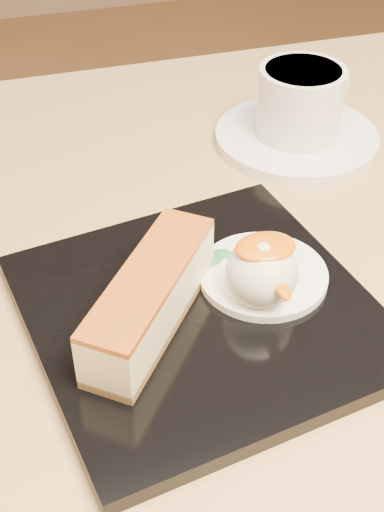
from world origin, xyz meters
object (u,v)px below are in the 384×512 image
object	(u,v)px
dessert_plate	(201,313)
coffee_cup	(302,100)
table	(173,455)
cheesecake	(150,298)
saucer	(296,137)
ice_cream_scoop	(262,273)

from	to	relation	value
dessert_plate	coffee_cup	world-z (taller)	coffee_cup
table	coffee_cup	distance (m)	0.33
cheesecake	coffee_cup	size ratio (longest dim) A/B	1.27
coffee_cup	dessert_plate	bearing A→B (deg)	-151.00
cheesecake	saucer	xyz separation A→B (m)	(0.19, 0.20, -0.03)
dessert_plate	saucer	world-z (taller)	dessert_plate
dessert_plate	cheesecake	bearing A→B (deg)	-171.87
saucer	cheesecake	bearing A→B (deg)	-133.06
dessert_plate	table	bearing A→B (deg)	163.77
table	saucer	size ratio (longest dim) A/B	5.33
dessert_plate	ice_cream_scoop	world-z (taller)	ice_cream_scoop
ice_cream_scoop	table	bearing A→B (deg)	169.72
table	ice_cream_scoop	size ratio (longest dim) A/B	16.67
dessert_plate	coffee_cup	xyz separation A→B (m)	(0.16, 0.20, 0.04)
table	ice_cream_scoop	xyz separation A→B (m)	(0.06, -0.01, 0.19)
dessert_plate	ice_cream_scoop	distance (m)	0.05
table	saucer	xyz separation A→B (m)	(0.18, 0.19, 0.16)
cheesecake	table	bearing A→B (deg)	-14.28
table	dessert_plate	size ratio (longest dim) A/B	3.64
table	coffee_cup	world-z (taller)	coffee_cup
table	ice_cream_scoop	bearing A→B (deg)	-10.28
dessert_plate	coffee_cup	bearing A→B (deg)	51.79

